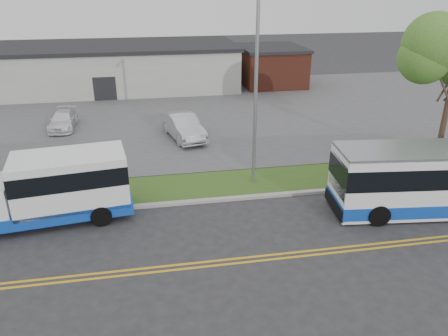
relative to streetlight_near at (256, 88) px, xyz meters
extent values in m
plane|color=#28282B|center=(-3.00, -2.73, -5.23)|extent=(140.00, 140.00, 0.00)
cube|color=gold|center=(-3.00, -6.58, -5.23)|extent=(70.00, 0.12, 0.01)
cube|color=gold|center=(-3.00, -6.88, -5.23)|extent=(70.00, 0.12, 0.01)
cube|color=#9E9B93|center=(-3.00, -1.63, -5.16)|extent=(80.00, 0.30, 0.15)
cube|color=#39531B|center=(-3.00, 0.17, -5.18)|extent=(80.00, 3.30, 0.10)
cube|color=#4C4C4F|center=(-3.00, 14.27, -5.18)|extent=(80.00, 25.00, 0.10)
cube|color=#9E9E99|center=(-9.00, 24.27, -3.23)|extent=(25.00, 10.00, 4.00)
cube|color=black|center=(-9.00, 24.27, -1.06)|extent=(25.40, 10.40, 0.35)
cube|color=black|center=(-9.00, 19.32, -4.13)|extent=(2.00, 0.15, 2.20)
cube|color=brown|center=(7.50, 23.27, -3.43)|extent=(6.00, 7.00, 3.60)
cube|color=black|center=(7.50, 23.27, -1.48)|extent=(6.30, 7.30, 0.30)
cylinder|color=#32241B|center=(11.00, 0.27, -2.75)|extent=(0.32, 0.32, 4.76)
cylinder|color=gray|center=(0.00, 0.07, -0.38)|extent=(0.18, 0.18, 9.50)
cube|color=#1040AD|center=(-10.19, -2.08, -4.62)|extent=(7.84, 3.52, 0.56)
cube|color=white|center=(-8.98, -1.93, -3.34)|extent=(5.19, 3.17, 2.34)
cube|color=black|center=(-8.98, -1.93, -2.95)|extent=(5.22, 3.22, 0.84)
cylinder|color=black|center=(-7.72, -2.98, -4.77)|extent=(0.97, 0.43, 0.94)
cylinder|color=black|center=(-8.03, -0.59, -4.77)|extent=(0.97, 0.43, 0.94)
cube|color=black|center=(3.02, -3.78, -3.28)|extent=(0.36, 2.36, 1.64)
cube|color=black|center=(2.95, -3.77, -4.77)|extent=(0.40, 2.57, 0.51)
cylinder|color=black|center=(4.47, -5.16, -4.74)|extent=(1.02, 0.43, 0.99)
cylinder|color=black|center=(4.74, -2.75, -4.74)|extent=(1.02, 0.43, 0.99)
imported|color=#B2B4BA|center=(-3.02, 7.82, -4.31)|extent=(2.88, 5.29, 1.65)
imported|color=white|center=(-11.50, 11.56, -4.53)|extent=(1.77, 4.19, 1.21)
camera|label=1|loc=(-5.34, -20.66, 4.92)|focal=35.00mm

